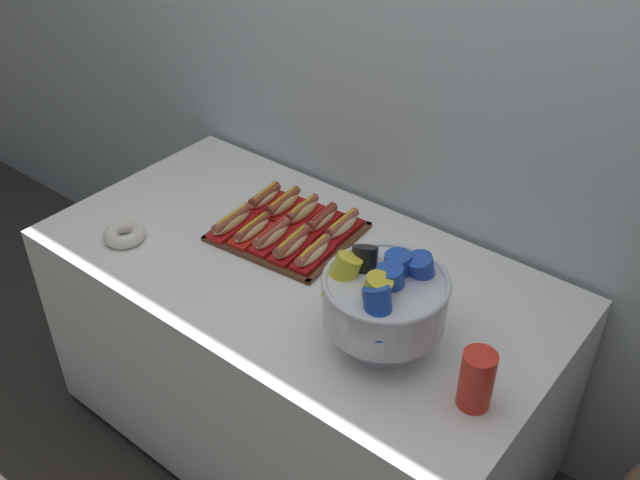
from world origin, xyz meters
The scene contains 17 objects.
ground_plane centered at (0.00, 0.00, 0.00)m, with size 10.00×10.00×0.00m, color #38332D.
back_wall centered at (0.00, 0.49, 1.30)m, with size 6.00×0.10×2.60m, color #B2BCC1.
buffet_table centered at (0.00, 0.00, 0.41)m, with size 1.59×0.83×0.78m.
serving_tray centered at (-0.12, 0.10, 0.78)m, with size 0.44×0.40×0.01m.
hot_dog_0 centered at (-0.27, 0.00, 0.82)m, with size 0.07×0.18×0.06m.
hot_dog_1 centered at (-0.19, 0.01, 0.81)m, with size 0.08×0.18×0.06m.
hot_dog_2 centered at (-0.12, 0.02, 0.82)m, with size 0.07×0.16×0.06m.
hot_dog_3 centered at (-0.04, 0.03, 0.82)m, with size 0.08×0.18×0.06m.
hot_dog_4 centered at (0.03, 0.03, 0.81)m, with size 0.08×0.17×0.06m.
hot_dog_5 centered at (-0.28, 0.17, 0.82)m, with size 0.07×0.16×0.06m.
hot_dog_6 centered at (-0.21, 0.18, 0.82)m, with size 0.08×0.17×0.06m.
hot_dog_7 centered at (-0.13, 0.18, 0.82)m, with size 0.08×0.17×0.06m.
hot_dog_8 centered at (-0.06, 0.19, 0.81)m, with size 0.08×0.17×0.06m.
hot_dog_9 centered at (0.02, 0.20, 0.82)m, with size 0.07×0.17×0.06m.
punch_bowl centered at (0.39, -0.13, 0.94)m, with size 0.32×0.32×0.27m.
cup_stack centered at (0.67, -0.15, 0.86)m, with size 0.08×0.08×0.16m.
donut centered at (-0.50, -0.24, 0.80)m, with size 0.13×0.13×0.04m.
Camera 1 is at (1.10, -1.28, 2.08)m, focal length 40.25 mm.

